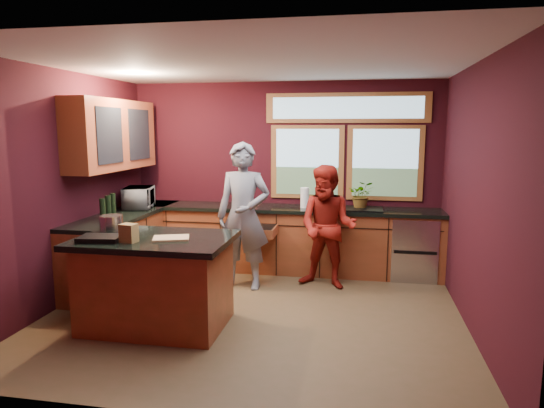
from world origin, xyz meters
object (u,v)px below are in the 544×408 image
(person_red, at_px, (328,227))
(stock_pot, at_px, (111,224))
(island, at_px, (156,281))
(person_grey, at_px, (243,216))
(cutting_board, at_px, (171,238))

(person_red, height_order, stock_pot, person_red)
(island, height_order, person_grey, person_grey)
(island, height_order, person_red, person_red)
(island, relative_size, person_red, 0.98)
(person_grey, bearing_deg, person_red, 11.58)
(person_red, relative_size, stock_pot, 6.59)
(person_grey, relative_size, person_red, 1.18)
(island, distance_m, person_red, 2.30)
(cutting_board, bearing_deg, island, 165.96)
(cutting_board, relative_size, stock_pot, 1.46)
(person_red, xyz_separation_m, stock_pot, (-2.20, -1.42, 0.24))
(stock_pot, bearing_deg, cutting_board, -14.93)
(island, xyz_separation_m, cutting_board, (0.20, -0.05, 0.48))
(person_grey, bearing_deg, stock_pot, -132.02)
(island, xyz_separation_m, person_red, (1.65, 1.57, 0.31))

